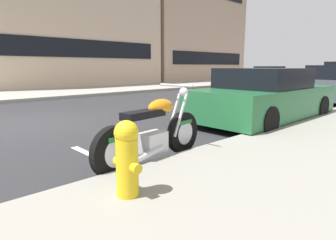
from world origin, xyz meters
TOP-DOWN VIEW (x-y plane):
  - ground_plane at (0.00, 0.00)m, footprint 260.00×260.00m
  - sidewalk_far_curb at (12.00, 7.10)m, footprint 120.00×5.00m
  - parking_stall_stripe at (0.00, -4.00)m, footprint 0.12×2.20m
  - parked_motorcycle at (0.48, -4.52)m, footprint 2.10×0.63m
  - parked_car_behind_motorcycle at (4.66, -3.99)m, footprint 4.40×1.92m
  - car_opposite_curb at (20.09, 3.96)m, footprint 4.11×2.08m
  - fire_hydrant at (-0.58, -5.38)m, footprint 0.24×0.36m
  - townhouse_far_uphill at (6.48, 13.58)m, footprint 13.09×8.42m
  - townhouse_corner_block at (19.10, 15.15)m, footprint 11.37×11.58m

SIDE VIEW (x-z plane):
  - ground_plane at x=0.00m, z-range 0.00..0.00m
  - parking_stall_stripe at x=0.00m, z-range 0.00..0.01m
  - sidewalk_far_curb at x=12.00m, z-range 0.00..0.14m
  - parked_motorcycle at x=0.48m, z-range -0.13..1.01m
  - fire_hydrant at x=-0.58m, z-range 0.16..0.92m
  - parked_car_behind_motorcycle at x=4.66m, z-range -0.04..1.32m
  - car_opposite_curb at x=20.09m, z-range -0.05..1.36m
  - townhouse_corner_block at x=19.10m, z-range 0.00..9.64m
  - townhouse_far_uphill at x=6.48m, z-range 0.00..11.37m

